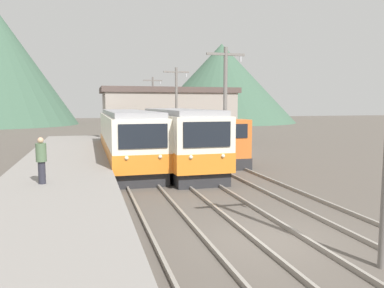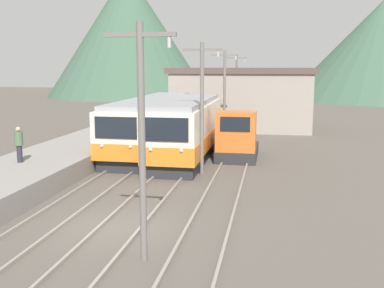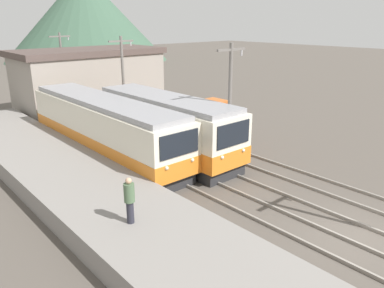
{
  "view_description": "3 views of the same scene",
  "coord_description": "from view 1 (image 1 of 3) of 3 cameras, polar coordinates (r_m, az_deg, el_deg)",
  "views": [
    {
      "loc": [
        -5.02,
        -9.48,
        3.92
      ],
      "look_at": [
        0.38,
        9.81,
        1.78
      ],
      "focal_mm": 35.0,
      "sensor_mm": 36.0,
      "label": 1
    },
    {
      "loc": [
        5.26,
        -14.26,
        5.54
      ],
      "look_at": [
        1.13,
        8.64,
        1.53
      ],
      "focal_mm": 42.0,
      "sensor_mm": 36.0,
      "label": 2
    },
    {
      "loc": [
        -12.85,
        -5.09,
        7.84
      ],
      "look_at": [
        -0.01,
        9.42,
        1.39
      ],
      "focal_mm": 35.0,
      "sensor_mm": 36.0,
      "label": 3
    }
  ],
  "objects": [
    {
      "name": "ground_plane",
      "position": [
        11.42,
        11.88,
        -14.12
      ],
      "size": [
        200.0,
        200.0,
        0.0
      ],
      "primitive_type": "plane",
      "color": "#564F47"
    },
    {
      "name": "platform_left",
      "position": [
        10.16,
        -22.31,
        -14.12
      ],
      "size": [
        4.5,
        54.0,
        0.98
      ],
      "primitive_type": "cube",
      "color": "gray",
      "rests_on": "ground"
    },
    {
      "name": "track_left",
      "position": [
        10.51,
        -1.26,
        -15.39
      ],
      "size": [
        1.54,
        60.0,
        0.14
      ],
      "color": "gray",
      "rests_on": "ground"
    },
    {
      "name": "track_center",
      "position": [
        11.49,
        12.8,
        -13.65
      ],
      "size": [
        1.54,
        60.0,
        0.14
      ],
      "color": "gray",
      "rests_on": "ground"
    },
    {
      "name": "track_right",
      "position": [
        13.13,
        24.64,
        -11.53
      ],
      "size": [
        1.54,
        60.0,
        0.14
      ],
      "color": "gray",
      "rests_on": "ground"
    },
    {
      "name": "commuter_train_left",
      "position": [
        24.03,
        -9.79,
        0.56
      ],
      "size": [
        2.84,
        14.04,
        3.52
      ],
      "color": "#28282B",
      "rests_on": "ground"
    },
    {
      "name": "commuter_train_center",
      "position": [
        22.26,
        -2.0,
        0.33
      ],
      "size": [
        2.84,
        10.99,
        3.62
      ],
      "color": "#28282B",
      "rests_on": "ground"
    },
    {
      "name": "shunting_locomotive",
      "position": [
        23.89,
        4.59,
        -0.44
      ],
      "size": [
        2.4,
        4.56,
        3.0
      ],
      "color": "#28282B",
      "rests_on": "ground"
    },
    {
      "name": "catenary_mast_mid",
      "position": [
        19.02,
        5.1,
        5.37
      ],
      "size": [
        2.0,
        0.2,
        6.74
      ],
      "color": "slate",
      "rests_on": "ground"
    },
    {
      "name": "catenary_mast_far",
      "position": [
        29.29,
        -2.37,
        5.64
      ],
      "size": [
        2.0,
        0.2,
        6.74
      ],
      "color": "slate",
      "rests_on": "ground"
    },
    {
      "name": "catenary_mast_distant",
      "position": [
        39.8,
        -5.94,
        5.73
      ],
      "size": [
        2.0,
        0.2,
        6.74
      ],
      "color": "slate",
      "rests_on": "ground"
    },
    {
      "name": "person_on_platform",
      "position": [
        14.86,
        -21.98,
        -2.07
      ],
      "size": [
        0.38,
        0.38,
        1.73
      ],
      "color": "#282833",
      "rests_on": "platform_left"
    },
    {
      "name": "station_building",
      "position": [
        36.28,
        -3.7,
        4.24
      ],
      "size": [
        12.6,
        6.3,
        5.45
      ],
      "color": "gray",
      "rests_on": "ground"
    },
    {
      "name": "mountain_backdrop",
      "position": [
        77.85,
        -13.52,
        10.52
      ],
      "size": [
        76.0,
        32.14,
        23.08
      ],
      "color": "#3D5B47",
      "rests_on": "ground"
    }
  ]
}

